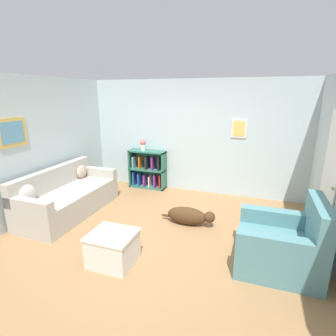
# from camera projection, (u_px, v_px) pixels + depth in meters

# --- Properties ---
(ground_plane) EXTENTS (14.00, 14.00, 0.00)m
(ground_plane) POSITION_uv_depth(u_px,v_px,m) (160.00, 234.00, 4.40)
(ground_plane) COLOR #997047
(wall_back) EXTENTS (5.60, 0.13, 2.60)m
(wall_back) POSITION_uv_depth(u_px,v_px,m) (194.00, 137.00, 6.09)
(wall_back) COLOR silver
(wall_back) RESTS_ON ground_plane
(wall_left) EXTENTS (0.13, 5.00, 2.60)m
(wall_left) POSITION_uv_depth(u_px,v_px,m) (31.00, 148.00, 4.85)
(wall_left) COLOR silver
(wall_left) RESTS_ON ground_plane
(couch) EXTENTS (0.90, 2.09, 0.88)m
(couch) POSITION_uv_depth(u_px,v_px,m) (68.00, 197.00, 5.13)
(couch) COLOR #ADA89E
(couch) RESTS_ON ground_plane
(bookshelf) EXTENTS (0.91, 0.29, 0.94)m
(bookshelf) POSITION_uv_depth(u_px,v_px,m) (148.00, 170.00, 6.50)
(bookshelf) COLOR #2D6B56
(bookshelf) RESTS_ON ground_plane
(recliner_chair) EXTENTS (1.04, 0.96, 1.00)m
(recliner_chair) POSITION_uv_depth(u_px,v_px,m) (283.00, 245.00, 3.48)
(recliner_chair) COLOR slate
(recliner_chair) RESTS_ON ground_plane
(coffee_table) EXTENTS (0.61, 0.55, 0.45)m
(coffee_table) POSITION_uv_depth(u_px,v_px,m) (113.00, 247.00, 3.60)
(coffee_table) COLOR silver
(coffee_table) RESTS_ON ground_plane
(dog) EXTENTS (1.02, 0.29, 0.32)m
(dog) POSITION_uv_depth(u_px,v_px,m) (189.00, 216.00, 4.70)
(dog) COLOR #472D19
(dog) RESTS_ON ground_plane
(vase) EXTENTS (0.14, 0.14, 0.28)m
(vase) POSITION_uv_depth(u_px,v_px,m) (143.00, 144.00, 6.33)
(vase) COLOR silver
(vase) RESTS_ON bookshelf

